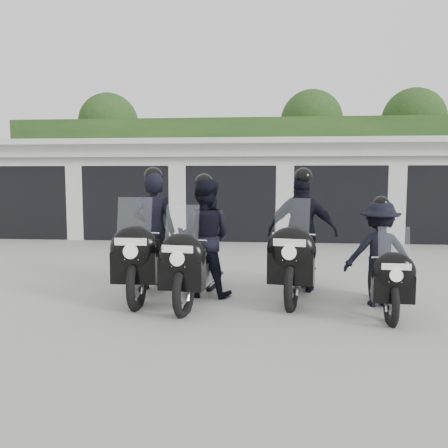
# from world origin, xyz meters

# --- Properties ---
(ground) EXTENTS (80.00, 80.00, 0.00)m
(ground) POSITION_xyz_m (0.00, 0.00, 0.00)
(ground) COLOR gray
(ground) RESTS_ON ground
(garage_block) EXTENTS (16.40, 6.80, 2.96)m
(garage_block) POSITION_xyz_m (-0.00, 8.06, 1.42)
(garage_block) COLOR silver
(garage_block) RESTS_ON ground
(background_vegetation) EXTENTS (20.00, 3.90, 5.80)m
(background_vegetation) POSITION_xyz_m (0.37, 12.92, 2.77)
(background_vegetation) COLOR #1A3A15
(background_vegetation) RESTS_ON ground
(police_bike_a) EXTENTS (0.73, 2.43, 2.12)m
(police_bike_a) POSITION_xyz_m (-0.80, -0.78, 0.84)
(police_bike_a) COLOR black
(police_bike_a) RESTS_ON ground
(police_bike_b) EXTENTS (1.00, 2.30, 2.00)m
(police_bike_b) POSITION_xyz_m (0.06, -0.98, 0.84)
(police_bike_b) COLOR black
(police_bike_b) RESTS_ON ground
(police_bike_c) EXTENTS (1.25, 2.39, 2.10)m
(police_bike_c) POSITION_xyz_m (1.62, -0.52, 0.89)
(police_bike_c) COLOR black
(police_bike_c) RESTS_ON ground
(police_bike_d) EXTENTS (1.02, 1.92, 1.67)m
(police_bike_d) POSITION_xyz_m (2.72, -1.27, 0.71)
(police_bike_d) COLOR black
(police_bike_d) RESTS_ON ground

